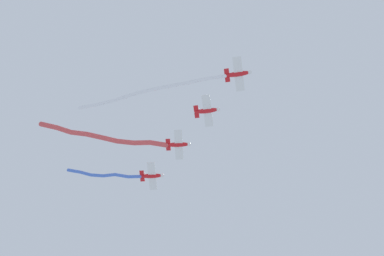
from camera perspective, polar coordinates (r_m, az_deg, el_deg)
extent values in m
ellipsoid|color=red|center=(89.66, 5.27, 6.19)|extent=(3.55, 4.16, 0.93)
sphere|color=white|center=(89.76, 6.65, 6.37)|extent=(1.11, 1.11, 0.79)
ellipsoid|color=black|center=(90.01, 5.61, 6.32)|extent=(1.19, 1.28, 0.50)
cube|color=white|center=(89.55, 5.37, 6.18)|extent=(6.17, 5.31, 0.12)
cube|color=red|center=(89.70, 4.05, 6.05)|extent=(2.57, 2.28, 0.10)
cube|color=white|center=(90.15, 4.09, 6.18)|extent=(0.74, 0.89, 1.28)
cylinder|color=white|center=(89.62, 2.75, 5.83)|extent=(2.66, 3.01, 0.73)
cylinder|color=white|center=(89.95, 0.56, 5.45)|extent=(2.99, 3.02, 0.92)
cylinder|color=white|center=(90.44, -1.69, 5.01)|extent=(2.92, 3.21, 0.70)
cylinder|color=white|center=(90.98, -3.95, 4.57)|extent=(2.93, 3.12, 0.72)
cylinder|color=white|center=(91.64, -6.05, 4.07)|extent=(2.85, 2.80, 0.69)
cylinder|color=white|center=(92.45, -8.03, 3.47)|extent=(3.05, 2.80, 0.66)
cylinder|color=white|center=(93.55, -9.96, 2.90)|extent=(2.95, 2.78, 0.96)
cylinder|color=white|center=(94.72, -11.84, 2.47)|extent=(2.76, 2.92, 0.84)
sphere|color=white|center=(89.57, 3.82, 5.99)|extent=(0.64, 0.64, 0.64)
sphere|color=white|center=(89.70, 1.68, 5.67)|extent=(0.64, 0.64, 0.64)
sphere|color=white|center=(90.24, -0.54, 5.22)|extent=(0.64, 0.64, 0.64)
sphere|color=white|center=(90.69, -2.84, 4.80)|extent=(0.64, 0.64, 0.64)
sphere|color=white|center=(91.32, -5.05, 4.35)|extent=(0.64, 0.64, 0.64)
sphere|color=white|center=(91.99, -7.03, 3.79)|extent=(0.64, 0.64, 0.64)
sphere|color=white|center=(92.95, -9.02, 3.14)|extent=(0.64, 0.64, 0.64)
sphere|color=white|center=(94.17, -10.89, 2.65)|extent=(0.64, 0.64, 0.64)
sphere|color=white|center=(95.30, -12.77, 2.29)|extent=(0.64, 0.64, 0.64)
ellipsoid|color=red|center=(92.64, 1.69, 1.99)|extent=(3.47, 4.21, 0.93)
sphere|color=white|center=(92.61, 3.03, 2.15)|extent=(1.11, 1.11, 0.79)
ellipsoid|color=black|center=(92.94, 2.03, 2.13)|extent=(1.18, 1.28, 0.50)
cube|color=white|center=(92.53, 1.79, 1.97)|extent=(6.23, 5.21, 0.12)
cube|color=red|center=(92.79, 0.51, 1.88)|extent=(2.59, 2.25, 0.10)
cube|color=white|center=(93.22, 0.57, 2.02)|extent=(0.72, 0.90, 1.28)
ellipsoid|color=red|center=(96.42, -1.62, -1.92)|extent=(3.18, 4.37, 0.93)
sphere|color=white|center=(96.34, -0.33, -1.87)|extent=(1.09, 1.09, 0.79)
ellipsoid|color=black|center=(96.70, -1.28, -1.80)|extent=(1.13, 1.30, 0.50)
cube|color=white|center=(96.31, -1.53, -1.95)|extent=(6.45, 4.80, 0.12)
cube|color=red|center=(96.60, -2.75, -1.93)|extent=(2.66, 2.10, 0.10)
cube|color=white|center=(97.02, -2.69, -1.78)|extent=(0.65, 0.95, 1.28)
cylinder|color=#DB4C4C|center=(96.67, -3.90, -1.82)|extent=(2.32, 3.30, 1.52)
cylinder|color=#DB4C4C|center=(97.03, -5.78, -1.69)|extent=(2.51, 3.27, 0.99)
cylinder|color=#DB4C4C|center=(97.63, -7.65, -1.61)|extent=(2.58, 3.32, 1.66)
cylinder|color=#DB4C4C|center=(98.36, -9.40, -1.30)|extent=(2.21, 3.11, 1.74)
cylinder|color=#DB4C4C|center=(98.80, -11.10, -0.90)|extent=(1.75, 3.27, 0.99)
cylinder|color=#DB4C4C|center=(99.22, -12.86, -0.59)|extent=(2.16, 3.24, 1.15)
cylinder|color=#DB4C4C|center=(99.73, -14.48, -0.22)|extent=(1.72, 2.93, 1.42)
cylinder|color=#DB4C4C|center=(100.26, -16.09, 0.24)|extent=(1.94, 3.26, 1.27)
sphere|color=#DB4C4C|center=(96.51, -2.97, -1.97)|extent=(0.95, 0.95, 0.95)
sphere|color=#DB4C4C|center=(96.85, -4.82, -1.67)|extent=(0.95, 0.95, 0.95)
sphere|color=#DB4C4C|center=(97.25, -6.73, -1.71)|extent=(0.95, 0.95, 0.95)
sphere|color=#DB4C4C|center=(98.05, -8.58, -1.50)|extent=(0.95, 0.95, 0.95)
sphere|color=#DB4C4C|center=(98.70, -10.22, -1.11)|extent=(0.95, 0.95, 0.95)
sphere|color=#DB4C4C|center=(98.92, -11.98, -0.70)|extent=(0.95, 0.95, 0.95)
sphere|color=#DB4C4C|center=(99.53, -13.73, -0.48)|extent=(0.95, 0.95, 0.95)
sphere|color=#DB4C4C|center=(99.94, -15.24, 0.03)|extent=(0.95, 0.95, 0.95)
sphere|color=#DB4C4C|center=(100.59, -16.93, 0.44)|extent=(0.95, 0.95, 0.95)
ellipsoid|color=red|center=(100.91, -4.67, -5.50)|extent=(3.22, 4.35, 0.93)
sphere|color=white|center=(100.70, -3.44, -5.46)|extent=(1.09, 1.09, 0.79)
ellipsoid|color=black|center=(101.14, -4.34, -5.38)|extent=(1.13, 1.29, 0.50)
cube|color=white|center=(100.79, -4.59, -5.54)|extent=(6.43, 4.85, 0.12)
cube|color=red|center=(101.20, -5.75, -5.51)|extent=(2.65, 2.12, 0.10)
cube|color=white|center=(101.59, -5.68, -5.35)|extent=(0.66, 0.94, 1.28)
cylinder|color=#4C75DB|center=(101.27, -6.65, -5.57)|extent=(1.80, 2.40, 0.68)
cylinder|color=#4C75DB|center=(101.58, -8.08, -5.44)|extent=(1.70, 2.75, 0.97)
cylinder|color=#4C75DB|center=(102.07, -9.50, -5.37)|extent=(2.04, 2.36, 0.72)
cylinder|color=#4C75DB|center=(102.49, -10.86, -5.36)|extent=(1.61, 2.54, 0.85)
cylinder|color=#4C75DB|center=(102.94, -12.13, -5.13)|extent=(1.63, 2.31, 1.39)
cylinder|color=#4C75DB|center=(103.49, -13.36, -4.84)|extent=(1.48, 2.53, 0.82)
sphere|color=#4C75DB|center=(101.14, -5.96, -5.56)|extent=(0.64, 0.64, 0.64)
sphere|color=#4C75DB|center=(101.42, -7.33, -5.58)|extent=(0.64, 0.64, 0.64)
sphere|color=#4C75DB|center=(101.76, -8.82, -5.31)|extent=(0.64, 0.64, 0.64)
sphere|color=#4C75DB|center=(102.40, -10.17, -5.43)|extent=(0.64, 0.64, 0.64)
sphere|color=#4C75DB|center=(102.59, -11.55, -5.30)|extent=(0.64, 0.64, 0.64)
sphere|color=#4C75DB|center=(103.30, -12.70, -4.97)|extent=(0.64, 0.64, 0.64)
sphere|color=#4C75DB|center=(103.70, -14.02, -4.71)|extent=(0.64, 0.64, 0.64)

